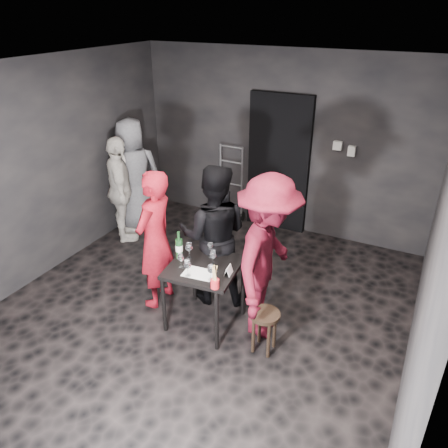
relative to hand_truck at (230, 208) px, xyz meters
The scene contains 26 objects.
floor 2.41m from the hand_truck, 72.01° to the right, with size 4.50×5.00×0.02m, color black.
ceiling 3.45m from the hand_truck, 72.01° to the right, with size 4.50×5.00×0.02m, color silver.
wall_back 1.36m from the hand_truck, 16.05° to the left, with size 4.50×0.04×2.70m, color black.
wall_left 2.96m from the hand_truck, 123.40° to the right, with size 0.04×5.00×2.70m, color black.
wall_right 3.93m from the hand_truck, 37.38° to the right, with size 0.04×5.00×2.70m, color black.
doorway 1.12m from the hand_truck, 11.69° to the left, with size 0.95×0.10×2.10m, color black.
wallbox_upper 2.01m from the hand_truck, ahead, with size 0.12×0.06×0.12m, color #B7B7B2.
wallbox_lower 2.15m from the hand_truck, ahead, with size 0.10×0.06×0.14m, color #B7B7B2.
hand_truck is the anchor object (origin of this frame).
tasting_table 2.64m from the hand_truck, 69.94° to the right, with size 0.72×0.72×0.75m.
stool 3.04m from the hand_truck, 57.12° to the right, with size 0.31×0.31×0.47m.
server_red 2.44m from the hand_truck, 85.09° to the right, with size 0.67×0.44×1.84m, color maroon.
woman_black 2.23m from the hand_truck, 68.82° to the right, with size 0.94×0.51×1.93m, color black.
man_maroon 2.84m from the hand_truck, 55.69° to the right, with size 1.41×0.65×2.18m, color #550D1C.
bystander_cream 1.83m from the hand_truck, 132.03° to the right, with size 0.98×0.47×1.67m, color silver.
bystander_grey 1.69m from the hand_truck, 145.31° to the right, with size 0.99×0.54×2.03m, color slate.
tasting_mat 2.80m from the hand_truck, 70.43° to the right, with size 0.32×0.21×0.00m, color white.
wine_glass_a 2.74m from the hand_truck, 74.86° to the right, with size 0.07×0.07×0.18m, color white, non-canonical shape.
wine_glass_b 2.55m from the hand_truck, 74.12° to the right, with size 0.08×0.08×0.21m, color white, non-canonical shape.
wine_glass_c 2.49m from the hand_truck, 68.89° to the right, with size 0.07×0.07×0.19m, color white, non-canonical shape.
wine_glass_d 2.88m from the hand_truck, 72.56° to the right, with size 0.08×0.08×0.21m, color white, non-canonical shape.
wine_glass_e 2.92m from the hand_truck, 67.63° to the right, with size 0.07×0.07×0.19m, color white, non-canonical shape.
wine_glass_f 2.65m from the hand_truck, 67.75° to the right, with size 0.07×0.07×0.19m, color white, non-canonical shape.
wine_bottle 2.58m from the hand_truck, 76.50° to the right, with size 0.08×0.08×0.32m.
breadstick_cup 3.06m from the hand_truck, 66.60° to the right, with size 0.09×0.09×0.26m.
reserved_card 2.79m from the hand_truck, 64.37° to the right, with size 0.08×0.12×0.09m, color white, non-canonical shape.
Camera 1 is at (2.11, -3.55, 3.24)m, focal length 35.00 mm.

